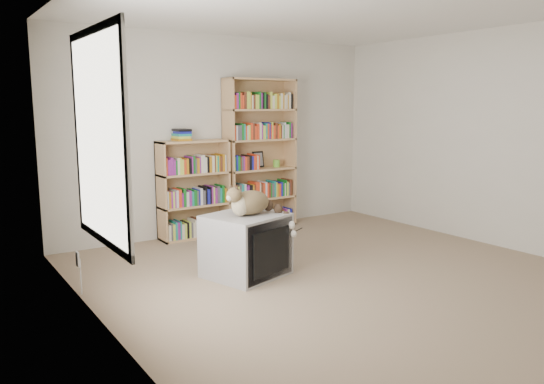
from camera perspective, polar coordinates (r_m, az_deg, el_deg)
floor at (r=5.11m, az=8.67°, el=-9.36°), size 4.50×5.00×0.01m
wall_back at (r=6.90m, az=-5.28°, el=6.13°), size 4.50×0.02×2.50m
wall_left at (r=3.72m, az=-17.33°, el=3.07°), size 0.02×5.00×2.50m
wall_right at (r=6.60m, az=23.58°, el=5.25°), size 0.02×5.00×2.50m
ceiling at (r=4.93m, az=9.42°, el=19.39°), size 4.50×5.00×0.02m
window at (r=3.91m, az=-18.11°, el=5.51°), size 0.02×1.22×1.52m
crt_tv at (r=5.13m, az=-2.89°, el=-5.73°), size 0.84×0.79×0.60m
cat at (r=5.04m, az=-1.72°, el=-1.47°), size 0.67×0.45×0.51m
bookcase_tall at (r=7.04m, az=-1.37°, el=3.62°), size 0.98×0.30×1.97m
bookcase_short at (r=6.63m, az=-8.47°, el=-0.16°), size 0.88×0.30×1.21m
book_stack at (r=6.49m, az=-9.78°, el=6.08°), size 0.20×0.26×0.14m
green_mug at (r=7.17m, az=0.43°, el=3.11°), size 0.09×0.09×0.10m
framed_print at (r=7.13m, az=-1.52°, el=3.53°), size 0.16×0.05×0.22m
dvd_player at (r=6.62m, az=0.09°, el=-4.55°), size 0.38×0.28×0.08m
wall_outlet at (r=4.89m, az=-20.19°, el=-6.79°), size 0.01×0.08×0.13m
floor_cables at (r=6.61m, az=-0.02°, el=-4.92°), size 1.20×0.70×0.01m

